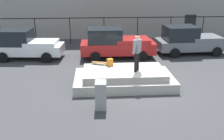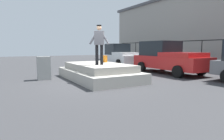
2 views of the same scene
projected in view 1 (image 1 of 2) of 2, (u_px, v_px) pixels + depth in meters
ground_plane at (140, 88)px, 12.13m from camera, size 60.00×60.00×0.00m
concrete_ledge at (124, 78)px, 12.37m from camera, size 4.74×2.65×0.77m
skateboarder at (137, 50)px, 11.72m from camera, size 0.58×0.82×1.78m
skateboard at (100, 63)px, 12.95m from camera, size 0.85×0.43×0.12m
backpack at (110, 62)px, 12.74m from camera, size 0.33×0.28×0.36m
car_white_pickup_near at (25, 45)px, 16.37m from camera, size 4.52×2.30×1.88m
car_red_pickup_mid at (115, 43)px, 16.54m from camera, size 4.77×2.08×1.94m
car_grey_pickup_far at (188, 40)px, 17.53m from camera, size 4.72×2.36×1.91m
utility_box at (101, 95)px, 10.02m from camera, size 0.47×0.62×1.12m
fence_row at (121, 25)px, 20.11m from camera, size 24.06×0.06×2.10m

